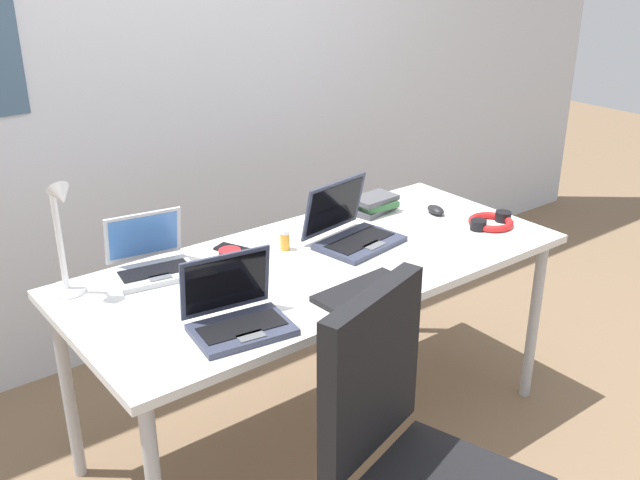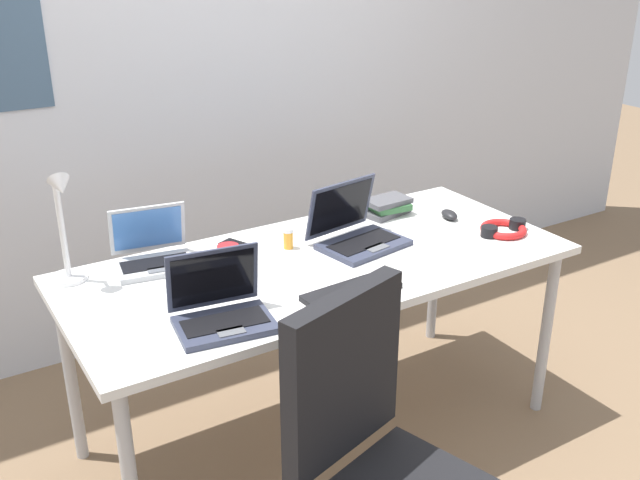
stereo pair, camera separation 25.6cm
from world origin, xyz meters
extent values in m
plane|color=#7A6047|center=(0.00, 0.00, 0.00)|extent=(12.00, 12.00, 0.00)
cube|color=silver|center=(0.00, 1.10, 1.30)|extent=(6.00, 0.12, 2.60)
cube|color=white|center=(0.00, 0.00, 0.72)|extent=(1.80, 0.80, 0.03)
cylinder|color=#B2B5BA|center=(0.84, -0.34, 0.35)|extent=(0.04, 0.04, 0.71)
cylinder|color=#B2B5BA|center=(-0.84, 0.34, 0.35)|extent=(0.04, 0.04, 0.71)
cylinder|color=#B2B5BA|center=(0.84, 0.34, 0.35)|extent=(0.04, 0.04, 0.71)
cylinder|color=white|center=(-0.80, 0.31, 0.75)|extent=(0.12, 0.12, 0.02)
cylinder|color=white|center=(-0.80, 0.31, 0.93)|extent=(0.02, 0.02, 0.34)
cylinder|color=white|center=(-0.80, 0.27, 1.10)|extent=(0.01, 0.08, 0.01)
cone|color=white|center=(-0.80, 0.23, 1.10)|extent=(0.07, 0.09, 0.09)
cube|color=#33384C|center=(0.20, 0.02, 0.75)|extent=(0.34, 0.26, 0.02)
cube|color=black|center=(0.20, 0.02, 0.76)|extent=(0.29, 0.16, 0.00)
cube|color=#595B60|center=(0.21, -0.05, 0.76)|extent=(0.09, 0.06, 0.00)
cube|color=#33384C|center=(0.18, 0.14, 0.86)|extent=(0.31, 0.10, 0.21)
cube|color=black|center=(0.18, 0.14, 0.87)|extent=(0.28, 0.09, 0.18)
cube|color=#33384C|center=(-0.49, -0.26, 0.75)|extent=(0.31, 0.23, 0.02)
cube|color=black|center=(-0.49, -0.26, 0.76)|extent=(0.26, 0.14, 0.00)
cube|color=#595B60|center=(-0.50, -0.32, 0.76)|extent=(0.08, 0.05, 0.00)
cube|color=#33384C|center=(-0.47, -0.15, 0.86)|extent=(0.29, 0.07, 0.19)
cube|color=black|center=(-0.47, -0.16, 0.86)|extent=(0.26, 0.06, 0.16)
cube|color=#B7BABC|center=(-0.52, 0.24, 0.75)|extent=(0.29, 0.22, 0.02)
cube|color=black|center=(-0.52, 0.24, 0.76)|extent=(0.25, 0.14, 0.00)
cube|color=#595B60|center=(-0.53, 0.18, 0.76)|extent=(0.08, 0.05, 0.00)
cube|color=#B7BABC|center=(-0.50, 0.35, 0.85)|extent=(0.27, 0.09, 0.18)
cube|color=#3F72BF|center=(-0.50, 0.35, 0.85)|extent=(0.24, 0.07, 0.15)
cube|color=black|center=(-0.05, -0.28, 0.75)|extent=(0.34, 0.14, 0.02)
ellipsoid|color=black|center=(0.66, 0.07, 0.76)|extent=(0.08, 0.11, 0.03)
cube|color=black|center=(-0.20, 0.26, 0.74)|extent=(0.11, 0.15, 0.01)
torus|color=red|center=(0.74, -0.15, 0.75)|extent=(0.18, 0.18, 0.03)
cylinder|color=black|center=(0.67, -0.15, 0.76)|extent=(0.06, 0.06, 0.04)
cylinder|color=black|center=(0.82, -0.15, 0.76)|extent=(0.06, 0.06, 0.04)
cylinder|color=gold|center=(-0.04, 0.16, 0.77)|extent=(0.04, 0.04, 0.06)
cylinder|color=white|center=(-0.04, 0.16, 0.81)|extent=(0.04, 0.04, 0.01)
cube|color=#4C4C51|center=(0.47, 0.25, 0.75)|extent=(0.21, 0.16, 0.02)
cube|color=#336638|center=(0.48, 0.24, 0.78)|extent=(0.16, 0.13, 0.03)
cube|color=#4C4C51|center=(0.48, 0.25, 0.80)|extent=(0.19, 0.13, 0.02)
cylinder|color=#B21E23|center=(-0.31, 0.11, 0.78)|extent=(0.08, 0.08, 0.09)
torus|color=#B21E23|center=(-0.26, 0.11, 0.79)|extent=(0.05, 0.01, 0.05)
cube|color=black|center=(-0.32, -0.63, 0.73)|extent=(0.42, 0.18, 0.48)
camera|label=1|loc=(-1.44, -1.86, 1.83)|focal=40.97mm
camera|label=2|loc=(-1.23, -2.01, 1.83)|focal=40.97mm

